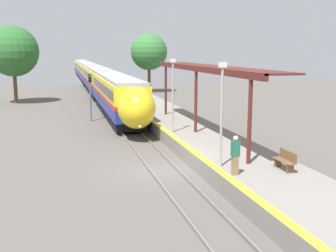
% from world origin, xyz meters
% --- Properties ---
extents(ground_plane, '(120.00, 120.00, 0.00)m').
position_xyz_m(ground_plane, '(0.00, 0.00, 0.00)').
color(ground_plane, '#56514C').
extents(rail_left, '(0.08, 90.00, 0.15)m').
position_xyz_m(rail_left, '(-0.72, 0.00, 0.07)').
color(rail_left, slate).
rests_on(rail_left, ground_plane).
extents(rail_right, '(0.08, 90.00, 0.15)m').
position_xyz_m(rail_right, '(0.72, 0.00, 0.07)').
color(rail_right, slate).
rests_on(rail_right, ground_plane).
extents(train, '(2.79, 88.83, 3.97)m').
position_xyz_m(train, '(0.00, 50.74, 2.26)').
color(train, black).
rests_on(train, ground_plane).
extents(platform_right, '(4.44, 64.00, 0.89)m').
position_xyz_m(platform_right, '(3.79, 0.00, 0.44)').
color(platform_right, gray).
rests_on(platform_right, ground_plane).
extents(platform_bench, '(0.44, 1.47, 0.89)m').
position_xyz_m(platform_bench, '(4.75, -4.13, 1.35)').
color(platform_bench, brown).
rests_on(platform_bench, platform_right).
extents(person_waiting, '(0.36, 0.23, 1.76)m').
position_xyz_m(person_waiting, '(2.19, -4.29, 1.80)').
color(person_waiting, '#7F6647').
rests_on(person_waiting, platform_right).
extents(railway_signal, '(0.28, 0.28, 4.21)m').
position_xyz_m(railway_signal, '(-2.55, 17.25, 2.59)').
color(railway_signal, '#59595E').
rests_on(railway_signal, ground_plane).
extents(lamppost_near, '(0.36, 0.20, 4.88)m').
position_xyz_m(lamppost_near, '(2.07, -2.85, 3.70)').
color(lamppost_near, '#9E9EA3').
rests_on(lamppost_near, platform_right).
extents(lamppost_mid, '(0.36, 0.20, 4.88)m').
position_xyz_m(lamppost_mid, '(2.07, 5.92, 3.70)').
color(lamppost_mid, '#9E9EA3').
rests_on(lamppost_mid, platform_right).
extents(station_canopy, '(2.02, 19.58, 4.42)m').
position_xyz_m(station_canopy, '(4.15, 5.59, 5.02)').
color(station_canopy, '#511E19').
rests_on(station_canopy, platform_right).
extents(background_tree_left, '(6.01, 6.01, 9.22)m').
position_xyz_m(background_tree_left, '(-10.43, 32.85, 6.20)').
color(background_tree_left, brown).
rests_on(background_tree_left, ground_plane).
extents(background_tree_right, '(5.53, 5.53, 8.89)m').
position_xyz_m(background_tree_right, '(8.05, 42.47, 6.11)').
color(background_tree_right, brown).
rests_on(background_tree_right, ground_plane).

